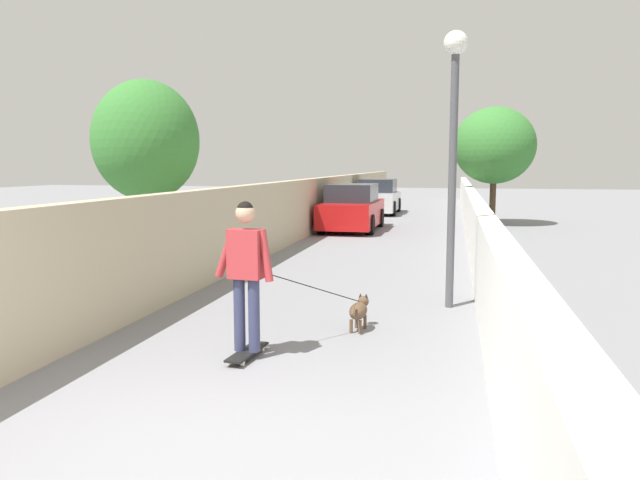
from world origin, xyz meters
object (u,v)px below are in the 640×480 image
dog (358,310)px  car_near (352,209)px  skateboard (247,352)px  tree_right_mid (494,146)px  person_skateboarder (246,264)px  tree_left_near (146,141)px  car_far (378,198)px  lamp_post (454,120)px

dog → car_near: (12.37, 2.13, 0.44)m
dog → car_near: bearing=9.8°
skateboard → car_near: (13.81, 1.07, 0.65)m
tree_right_mid → person_skateboarder: 17.05m
skateboard → tree_left_near: bearing=37.3°
dog → car_far: size_ratio=0.45×
car_near → car_far: size_ratio=1.04×
car_far → tree_right_mid: bearing=-132.9°
tree_right_mid → skateboard: tree_right_mid is taller
car_far → person_skateboarder: bearing=-177.1°
lamp_post → dog: bearing=144.3°
person_skateboarder → car_far: 20.96m
lamp_post → skateboard: size_ratio=5.09×
dog → lamp_post: bearing=-35.7°
tree_left_near → car_near: (8.75, -2.79, -1.94)m
tree_left_near → lamp_post: size_ratio=0.94×
dog → car_far: (19.48, 2.13, 0.44)m
lamp_post → person_skateboarder: bearing=144.0°
skateboard → dog: size_ratio=0.46×
person_skateboarder → dog: (1.44, -1.06, -0.81)m
lamp_post → car_far: (17.86, 3.30, -2.14)m
person_skateboarder → car_far: size_ratio=0.44×
skateboard → person_skateboarder: person_skateboarder is taller
lamp_post → car_near: size_ratio=1.02×
tree_right_mid → person_skateboarder: (-16.56, 3.62, -1.77)m
tree_left_near → dog: tree_left_near is taller
skateboard → car_far: bearing=2.9°
car_near → car_far: (7.11, 0.00, -0.00)m
tree_left_near → car_far: tree_left_near is taller
tree_left_near → car_far: (15.86, -2.79, -1.94)m
tree_left_near → lamp_post: 6.41m
person_skateboarder → car_far: (20.93, 1.07, -0.37)m
tree_left_near → person_skateboarder: size_ratio=2.28×
dog → car_near: size_ratio=0.43×
skateboard → car_near: size_ratio=0.20×
lamp_post → person_skateboarder: size_ratio=2.43×
tree_right_mid → car_far: bearing=47.1°
car_far → car_near: bearing=180.0°
lamp_post → car_far: 18.29m
lamp_post → car_near: lamp_post is taller
tree_right_mid → car_far: size_ratio=1.08×
skateboard → person_skateboarder: size_ratio=0.48×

